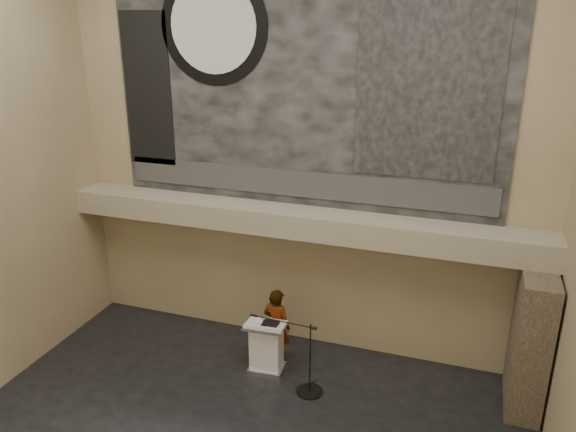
% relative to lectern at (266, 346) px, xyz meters
% --- Properties ---
extents(wall_back, '(10.00, 0.02, 8.50)m').
position_rel_lectern_xyz_m(wall_back, '(0.26, 1.40, 3.70)').
color(wall_back, '#8F7B5A').
rests_on(wall_back, floor).
extents(soffit, '(10.00, 0.80, 0.50)m').
position_rel_lectern_xyz_m(soffit, '(0.26, 1.00, 2.40)').
color(soffit, gray).
rests_on(soffit, wall_back).
extents(sprinkler_left, '(0.04, 0.04, 0.06)m').
position_rel_lectern_xyz_m(sprinkler_left, '(-1.34, 0.95, 2.12)').
color(sprinkler_left, '#B2893D').
rests_on(sprinkler_left, soffit).
extents(sprinkler_right, '(0.04, 0.04, 0.06)m').
position_rel_lectern_xyz_m(sprinkler_right, '(2.16, 0.95, 2.12)').
color(sprinkler_right, '#B2893D').
rests_on(sprinkler_right, soffit).
extents(banner, '(8.00, 0.05, 5.00)m').
position_rel_lectern_xyz_m(banner, '(0.26, 1.37, 5.15)').
color(banner, black).
rests_on(banner, wall_back).
extents(banner_text_strip, '(7.76, 0.02, 0.55)m').
position_rel_lectern_xyz_m(banner_text_strip, '(0.26, 1.33, 3.10)').
color(banner_text_strip, '#303030').
rests_on(banner_text_strip, banner).
extents(banner_clock_rim, '(2.30, 0.02, 2.30)m').
position_rel_lectern_xyz_m(banner_clock_rim, '(-1.54, 1.33, 6.15)').
color(banner_clock_rim, black).
rests_on(banner_clock_rim, banner).
extents(banner_clock_face, '(1.84, 0.02, 1.84)m').
position_rel_lectern_xyz_m(banner_clock_face, '(-1.54, 1.31, 6.15)').
color(banner_clock_face, silver).
rests_on(banner_clock_face, banner).
extents(banner_building_print, '(2.60, 0.02, 3.60)m').
position_rel_lectern_xyz_m(banner_building_print, '(2.66, 1.33, 5.25)').
color(banner_building_print, black).
rests_on(banner_building_print, banner).
extents(banner_brick_print, '(1.10, 0.02, 3.20)m').
position_rel_lectern_xyz_m(banner_brick_print, '(-3.14, 1.33, 4.85)').
color(banner_brick_print, black).
rests_on(banner_brick_print, banner).
extents(stone_pier, '(0.60, 1.40, 2.70)m').
position_rel_lectern_xyz_m(stone_pier, '(4.91, 0.55, 0.80)').
color(stone_pier, '#3F3327').
rests_on(stone_pier, floor).
extents(lectern, '(0.82, 0.61, 1.14)m').
position_rel_lectern_xyz_m(lectern, '(0.00, 0.00, 0.00)').
color(lectern, silver).
rests_on(lectern, floor).
extents(binder, '(0.34, 0.28, 0.04)m').
position_rel_lectern_xyz_m(binder, '(0.11, -0.04, 0.56)').
color(binder, black).
rests_on(binder, lectern).
extents(papers, '(0.22, 0.30, 0.00)m').
position_rel_lectern_xyz_m(papers, '(-0.16, -0.06, 0.55)').
color(papers, silver).
rests_on(papers, lectern).
extents(speaker_person, '(0.67, 0.49, 1.68)m').
position_rel_lectern_xyz_m(speaker_person, '(0.10, 0.35, 0.28)').
color(speaker_person, silver).
rests_on(speaker_person, floor).
extents(mic_stand, '(1.49, 0.52, 1.50)m').
position_rel_lectern_xyz_m(mic_stand, '(1.01, -0.42, -0.33)').
color(mic_stand, black).
rests_on(mic_stand, floor).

